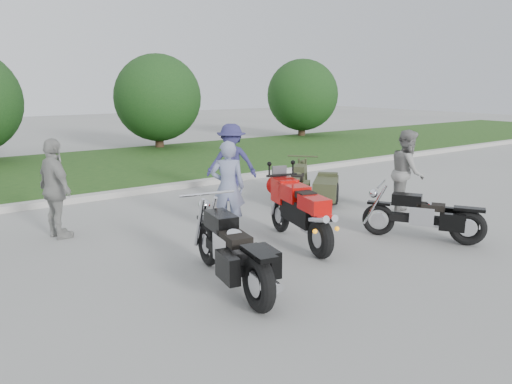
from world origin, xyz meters
TOP-DOWN VIEW (x-y plane):
  - ground at (0.00, 0.00)m, footprint 80.00×80.00m
  - curb at (0.00, 6.00)m, footprint 60.00×0.30m
  - grass_strip at (0.00, 10.15)m, footprint 60.00×8.00m
  - tree_mid_right at (4.00, 13.50)m, footprint 3.60×3.60m
  - tree_far_right at (12.00, 13.50)m, footprint 3.60×3.60m
  - sportbike_red at (0.48, 0.39)m, footprint 0.80×2.24m
  - cruiser_left at (-1.52, -0.51)m, footprint 0.64×2.54m
  - cruiser_right at (2.50, -0.78)m, footprint 1.24×1.93m
  - cruiser_sidecar at (2.80, 2.55)m, footprint 1.89×1.93m
  - person_stripe at (-0.13, 1.77)m, footprint 0.77×0.71m
  - person_grey at (3.84, 0.72)m, footprint 1.13×1.11m
  - person_denim at (1.39, 3.96)m, footprint 1.35×1.33m
  - person_back at (-2.85, 3.34)m, footprint 0.63×1.14m

SIDE VIEW (x-z plane):
  - ground at x=0.00m, z-range 0.00..0.00m
  - grass_strip at x=0.00m, z-range 0.00..0.14m
  - curb at x=0.00m, z-range 0.00..0.15m
  - cruiser_sidecar at x=2.80m, z-range -0.03..0.82m
  - cruiser_right at x=2.50m, z-range 0.01..0.85m
  - cruiser_left at x=-1.52m, z-range 0.01..0.99m
  - sportbike_red at x=0.48m, z-range 0.09..1.17m
  - person_stripe at x=-0.13m, z-range 0.00..1.77m
  - person_grey at x=3.84m, z-range 0.00..1.84m
  - person_back at x=-2.85m, z-range 0.00..1.85m
  - person_denim at x=1.39m, z-range 0.00..1.87m
  - tree_mid_right at x=4.00m, z-range 0.19..4.19m
  - tree_far_right at x=12.00m, z-range 0.19..4.19m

